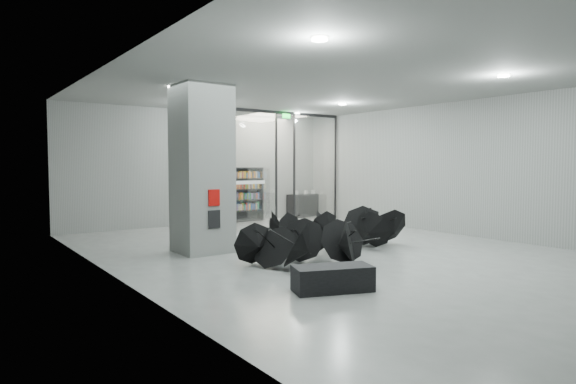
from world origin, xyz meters
TOP-DOWN VIEW (x-y plane):
  - room at (0.00, 0.00)m, footprint 14.00×14.02m
  - column at (-2.50, 2.00)m, footprint 1.20×1.20m
  - fire_cabinet at (-2.50, 1.38)m, footprint 0.28×0.04m
  - info_panel at (-2.50, 1.38)m, footprint 0.30×0.03m
  - exit_sign at (2.40, 5.30)m, footprint 0.30×0.06m
  - glass_partition at (2.39, 5.50)m, footprint 5.06×0.08m
  - bench at (-2.35, -2.58)m, footprint 1.43×0.99m
  - bookshelf at (1.34, 6.75)m, footprint 1.82×0.40m
  - shop_counter at (4.38, 6.80)m, footprint 1.61×0.94m
  - umbrella_cluster at (-0.24, -0.02)m, footprint 5.26×4.41m

SIDE VIEW (x-z plane):
  - bench at x=-2.35m, z-range 0.00..0.42m
  - umbrella_cluster at x=-0.24m, z-range -0.32..0.95m
  - shop_counter at x=4.38m, z-range 0.00..0.91m
  - info_panel at x=-2.50m, z-range 0.64..1.06m
  - bookshelf at x=1.34m, z-range 0.00..2.00m
  - fire_cabinet at x=-2.50m, z-range 1.16..1.54m
  - column at x=-2.50m, z-range 0.00..4.00m
  - glass_partition at x=2.39m, z-range 0.18..4.18m
  - room at x=0.00m, z-range 0.84..4.85m
  - exit_sign at x=2.40m, z-range 3.74..3.90m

